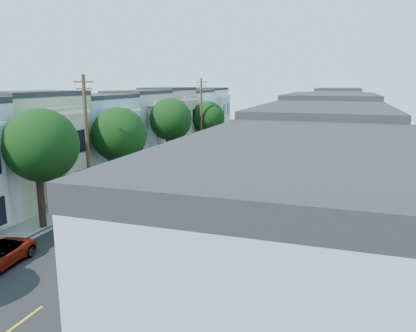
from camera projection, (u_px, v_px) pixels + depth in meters
ground at (153, 225)px, 27.72m from camera, size 160.00×160.00×0.00m
road_slab at (217, 177)px, 41.66m from camera, size 12.00×70.00×0.02m
curb_left at (164, 172)px, 43.52m from camera, size 0.30×70.00×0.15m
curb_right at (276, 181)px, 39.78m from camera, size 0.30×70.00×0.15m
sidewalk_left at (153, 172)px, 43.92m from camera, size 2.60×70.00×0.15m
sidewalk_right at (290, 182)px, 39.38m from camera, size 2.60×70.00×0.15m
centerline at (217, 177)px, 41.66m from camera, size 0.12×70.00×0.01m
townhouse_row_left at (122, 170)px, 45.11m from camera, size 5.00×70.00×8.50m
townhouse_row_right at (330, 186)px, 38.22m from camera, size 5.00×70.00×8.50m
tree_b at (40, 146)px, 25.76m from camera, size 4.70×4.70×8.00m
tree_c at (118, 135)px, 34.66m from camera, size 4.70×4.70×7.52m
tree_d at (170, 120)px, 44.81m from camera, size 4.70×4.70×7.89m
tree_e at (207, 118)px, 57.15m from camera, size 4.70×4.70×7.00m
tree_far_r at (302, 128)px, 52.52m from camera, size 2.78×2.78×5.24m
utility_pole_near at (87, 142)px, 30.49m from camera, size 1.60×0.26×10.00m
utility_pole_far at (201, 116)px, 54.65m from camera, size 1.60×0.26×10.00m
fedex_truck at (194, 190)px, 29.70m from camera, size 2.64×6.86×3.29m
lead_sedan at (231, 178)px, 38.65m from camera, size 2.38×4.57×1.23m
parked_left_c at (103, 203)px, 30.56m from camera, size 2.30×4.71×1.29m
parked_left_d at (166, 171)px, 41.34m from camera, size 1.41×3.90×1.30m
parked_right_a at (184, 266)px, 19.96m from camera, size 1.76×4.25×1.39m
parked_right_b at (213, 234)px, 24.36m from camera, size 2.47×4.73×1.27m
parked_right_c at (271, 166)px, 43.32m from camera, size 2.53×5.20×1.51m
parked_right_d at (283, 154)px, 51.56m from camera, size 2.34×4.71×1.36m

